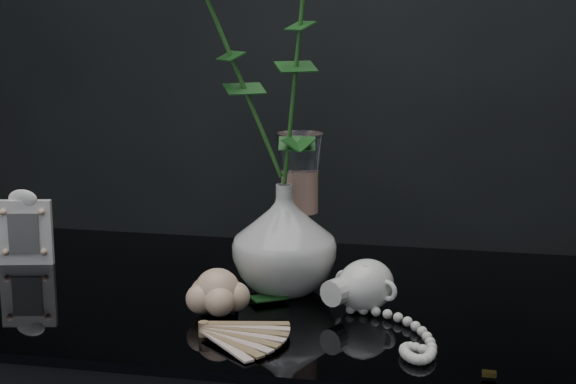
% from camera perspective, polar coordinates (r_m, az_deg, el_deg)
% --- Properties ---
extents(vase, '(0.15, 0.15, 0.16)m').
position_cam_1_polar(vase, '(1.25, -0.24, -3.02)').
color(vase, silver).
rests_on(vase, table).
extents(wine_glass, '(0.09, 0.09, 0.22)m').
position_cam_1_polar(wine_glass, '(1.29, 0.76, -1.05)').
color(wine_glass, white).
rests_on(wine_glass, table).
extents(picture_frame, '(0.10, 0.09, 0.12)m').
position_cam_1_polar(picture_frame, '(1.45, -16.67, -2.18)').
color(picture_frame, white).
rests_on(picture_frame, table).
extents(paper_fan, '(0.26, 0.23, 0.02)m').
position_cam_1_polar(paper_fan, '(1.11, -5.48, -8.72)').
color(paper_fan, beige).
rests_on(paper_fan, table).
extents(loose_rose, '(0.16, 0.20, 0.06)m').
position_cam_1_polar(loose_rose, '(1.17, -4.59, -6.46)').
color(loose_rose, '#DDB08E').
rests_on(loose_rose, table).
extents(pearl_jar, '(0.33, 0.34, 0.07)m').
position_cam_1_polar(pearl_jar, '(1.19, 5.04, -5.88)').
color(pearl_jar, white).
rests_on(pearl_jar, table).
extents(roses, '(0.24, 0.11, 0.44)m').
position_cam_1_polar(roses, '(1.21, -1.81, 9.83)').
color(roses, '#E1A498').
rests_on(roses, vase).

